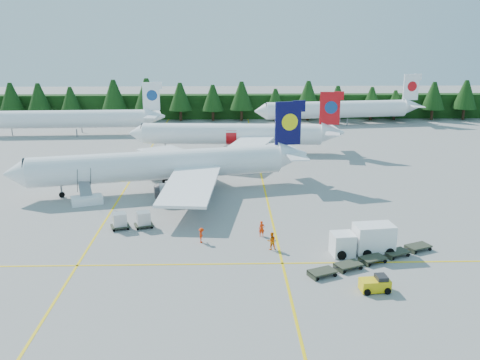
{
  "coord_description": "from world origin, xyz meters",
  "views": [
    {
      "loc": [
        0.62,
        -53.97,
        22.22
      ],
      "look_at": [
        2.29,
        11.68,
        3.5
      ],
      "focal_mm": 40.0,
      "sensor_mm": 36.0,
      "label": 1
    }
  ],
  "objects_px": {
    "airliner_navy": "(154,166)",
    "airstairs": "(87,198)",
    "airliner_red": "(228,134)",
    "baggage_tug": "(376,284)",
    "service_truck": "(363,240)"
  },
  "relations": [
    {
      "from": "airliner_red",
      "to": "airstairs",
      "type": "xyz_separation_m",
      "value": [
        -18.77,
        -29.56,
        -2.6
      ]
    },
    {
      "from": "service_truck",
      "to": "airstairs",
      "type": "bearing_deg",
      "value": 145.01
    },
    {
      "from": "airliner_navy",
      "to": "service_truck",
      "type": "height_order",
      "value": "airliner_navy"
    },
    {
      "from": "airliner_red",
      "to": "service_truck",
      "type": "bearing_deg",
      "value": -70.42
    },
    {
      "from": "airliner_red",
      "to": "airstairs",
      "type": "height_order",
      "value": "airliner_red"
    },
    {
      "from": "airliner_navy",
      "to": "service_truck",
      "type": "xyz_separation_m",
      "value": [
        23.98,
        -22.51,
        -2.1
      ]
    },
    {
      "from": "airstairs",
      "to": "airliner_navy",
      "type": "bearing_deg",
      "value": 12.94
    },
    {
      "from": "airliner_navy",
      "to": "service_truck",
      "type": "relative_size",
      "value": 6.2
    },
    {
      "from": "airliner_navy",
      "to": "airliner_red",
      "type": "xyz_separation_m",
      "value": [
        10.53,
        24.12,
        -0.23
      ]
    },
    {
      "from": "airliner_navy",
      "to": "airliner_red",
      "type": "relative_size",
      "value": 1.05
    },
    {
      "from": "airliner_navy",
      "to": "airstairs",
      "type": "bearing_deg",
      "value": -159.14
    },
    {
      "from": "airliner_red",
      "to": "airstairs",
      "type": "distance_m",
      "value": 35.11
    },
    {
      "from": "airliner_red",
      "to": "airstairs",
      "type": "bearing_deg",
      "value": -118.93
    },
    {
      "from": "airliner_red",
      "to": "baggage_tug",
      "type": "relative_size",
      "value": 14.44
    },
    {
      "from": "baggage_tug",
      "to": "service_truck",
      "type": "bearing_deg",
      "value": 78.7
    }
  ]
}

